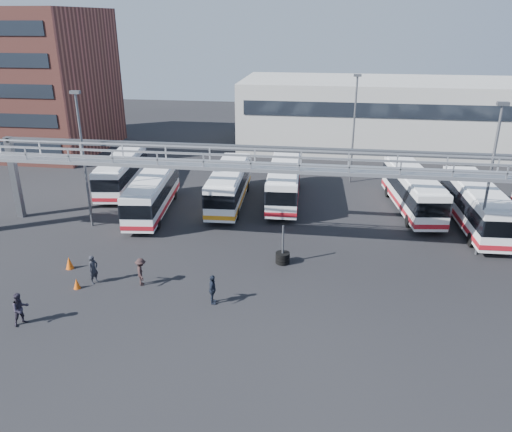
# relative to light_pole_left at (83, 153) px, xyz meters

# --- Properties ---
(ground) EXTENTS (140.00, 140.00, 0.00)m
(ground) POSITION_rel_light_pole_left_xyz_m (16.00, -8.00, -5.73)
(ground) COLOR black
(ground) RESTS_ON ground
(gantry) EXTENTS (51.40, 5.15, 7.10)m
(gantry) POSITION_rel_light_pole_left_xyz_m (16.00, -2.13, -0.22)
(gantry) COLOR #989BA0
(gantry) RESTS_ON ground
(apartment_building) EXTENTS (18.00, 15.00, 16.00)m
(apartment_building) POSITION_rel_light_pole_left_xyz_m (-18.00, 22.00, 2.27)
(apartment_building) COLOR brown
(apartment_building) RESTS_ON ground
(warehouse) EXTENTS (42.00, 14.00, 8.00)m
(warehouse) POSITION_rel_light_pole_left_xyz_m (28.00, 30.00, -1.73)
(warehouse) COLOR #9E9E99
(warehouse) RESTS_ON ground
(light_pole_left) EXTENTS (0.70, 0.35, 10.21)m
(light_pole_left) POSITION_rel_light_pole_left_xyz_m (0.00, 0.00, 0.00)
(light_pole_left) COLOR #4C4F54
(light_pole_left) RESTS_ON ground
(light_pole_mid) EXTENTS (0.70, 0.35, 10.21)m
(light_pole_mid) POSITION_rel_light_pole_left_xyz_m (28.00, -1.00, 0.00)
(light_pole_mid) COLOR #4C4F54
(light_pole_mid) RESTS_ON ground
(light_pole_back) EXTENTS (0.70, 0.35, 10.21)m
(light_pole_back) POSITION_rel_light_pole_left_xyz_m (20.00, 14.00, 0.00)
(light_pole_back) COLOR #4C4F54
(light_pole_back) RESTS_ON ground
(bus_1) EXTENTS (3.71, 10.62, 3.16)m
(bus_1) POSITION_rel_light_pole_left_xyz_m (-1.04, 8.73, -3.98)
(bus_1) COLOR white
(bus_1) RESTS_ON ground
(bus_2) EXTENTS (3.56, 10.72, 3.20)m
(bus_2) POSITION_rel_light_pole_left_xyz_m (3.79, 3.33, -3.96)
(bus_2) COLOR white
(bus_2) RESTS_ON ground
(bus_3) EXTENTS (2.97, 10.84, 3.26)m
(bus_3) POSITION_rel_light_pole_left_xyz_m (9.55, 6.26, -3.92)
(bus_3) COLOR white
(bus_3) RESTS_ON ground
(bus_4) EXTENTS (2.97, 11.02, 3.32)m
(bus_4) POSITION_rel_light_pole_left_xyz_m (14.12, 7.67, -3.89)
(bus_4) COLOR white
(bus_4) RESTS_ON ground
(bus_6) EXTENTS (3.89, 11.18, 3.32)m
(bus_6) POSITION_rel_light_pole_left_xyz_m (24.74, 6.81, -3.89)
(bus_6) COLOR white
(bus_6) RESTS_ON ground
(bus_7) EXTENTS (3.04, 11.31, 3.41)m
(bus_7) POSITION_rel_light_pole_left_xyz_m (28.94, 3.86, -3.84)
(bus_7) COLOR white
(bus_7) RESTS_ON ground
(pedestrian_a) EXTENTS (0.64, 0.76, 1.79)m
(pedestrian_a) POSITION_rel_light_pole_left_xyz_m (4.13, -8.41, -4.83)
(pedestrian_a) COLOR #202229
(pedestrian_a) RESTS_ON ground
(pedestrian_b) EXTENTS (1.06, 1.11, 1.81)m
(pedestrian_b) POSITION_rel_light_pole_left_xyz_m (2.33, -13.10, -4.82)
(pedestrian_b) COLOR #26222F
(pedestrian_b) RESTS_ON ground
(pedestrian_c) EXTENTS (1.03, 1.28, 1.72)m
(pedestrian_c) POSITION_rel_light_pole_left_xyz_m (7.05, -8.23, -4.87)
(pedestrian_c) COLOR black
(pedestrian_c) RESTS_ON ground
(pedestrian_d) EXTENTS (0.53, 1.06, 1.75)m
(pedestrian_d) POSITION_rel_light_pole_left_xyz_m (11.73, -9.68, -4.85)
(pedestrian_d) COLOR black
(pedestrian_d) RESTS_ON ground
(cone_left) EXTENTS (0.47, 0.47, 0.64)m
(cone_left) POSITION_rel_light_pole_left_xyz_m (3.39, -9.21, -5.41)
(cone_left) COLOR #CF4F0B
(cone_left) RESTS_ON ground
(cone_right) EXTENTS (0.52, 0.52, 0.79)m
(cone_right) POSITION_rel_light_pole_left_xyz_m (1.73, -6.91, -5.33)
(cone_right) COLOR #CF4F0B
(cone_right) RESTS_ON ground
(tire_stack) EXTENTS (0.93, 0.93, 2.65)m
(tire_stack) POSITION_rel_light_pole_left_xyz_m (15.12, -4.18, -5.28)
(tire_stack) COLOR black
(tire_stack) RESTS_ON ground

